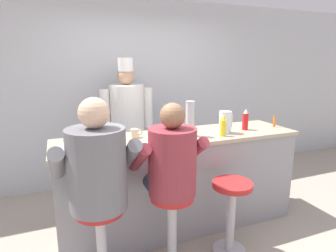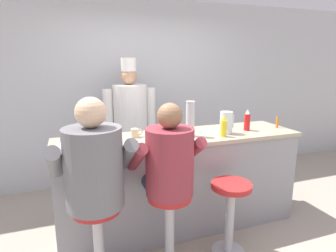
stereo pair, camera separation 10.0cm
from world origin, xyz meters
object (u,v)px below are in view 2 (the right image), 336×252
Objects in this scene: ketchup_bottle_red at (247,121)px; mustard_bottle_yellow at (224,127)px; coffee_mug_tan at (135,133)px; empty_stool_round at (230,207)px; water_pitcher_clear at (226,123)px; coffee_mug_white at (97,137)px; hot_sauce_bottle_orange at (277,122)px; cup_stack_steel at (190,119)px; diner_seated_maroon at (168,167)px; cereal_bowl at (155,139)px; diner_seated_grey at (94,172)px; cook_in_whites_near at (130,120)px; breakfast_plate at (71,145)px.

mustard_bottle_yellow is (-0.39, -0.15, -0.01)m from ketchup_bottle_red.
empty_stool_round is (0.73, -0.70, -0.61)m from coffee_mug_tan.
ketchup_bottle_red is 1.01× the size of water_pitcher_clear.
water_pitcher_clear is at bearing 48.25° from mustard_bottle_yellow.
empty_stool_round is at bearing -29.74° from coffee_mug_white.
cup_stack_steel is (-1.12, -0.01, 0.12)m from hot_sauce_bottle_orange.
ketchup_bottle_red is at bearing 25.12° from diner_seated_maroon.
diner_seated_maroon is 0.76m from empty_stool_round.
coffee_mug_tan reaches higher than empty_stool_round.
cereal_bowl is at bearing 87.27° from diner_seated_maroon.
diner_seated_maroon reaches higher than hot_sauce_bottle_orange.
hot_sauce_bottle_orange is 0.09× the size of diner_seated_grey.
hot_sauce_bottle_orange reaches higher than coffee_mug_tan.
coffee_mug_white is 1.21m from cook_in_whites_near.
coffee_mug_tan is at bearing 11.69° from breakfast_plate.
cup_stack_steel reaches higher than water_pitcher_clear.
cook_in_whites_near reaches higher than mustard_bottle_yellow.
empty_stool_round is at bearing -71.77° from cook_in_whites_near.
diner_seated_grey is (-0.09, -0.60, -0.12)m from coffee_mug_white.
water_pitcher_clear is (0.09, 0.11, 0.02)m from mustard_bottle_yellow.
breakfast_plate is at bearing 179.90° from ketchup_bottle_red.
water_pitcher_clear is at bearing -56.20° from cook_in_whites_near.
cup_stack_steel is at bearing 26.46° from diner_seated_grey.
coffee_mug_tan is 0.82m from diner_seated_grey.
breakfast_plate is 2.14× the size of coffee_mug_tan.
cook_in_whites_near is at bearing 89.17° from cereal_bowl.
breakfast_plate is 1.86× the size of coffee_mug_white.
diner_seated_maroon is at bearing -154.88° from ketchup_bottle_red.
cereal_bowl is (-0.72, 0.08, -0.08)m from mustard_bottle_yellow.
empty_stool_round is at bearing -40.29° from cereal_bowl.
diner_seated_maroon is (0.75, -0.53, -0.12)m from breakfast_plate.
hot_sauce_bottle_orange is 0.07× the size of cook_in_whites_near.
hot_sauce_bottle_orange is at bearing -0.34° from breakfast_plate.
mustard_bottle_yellow is 0.14m from water_pitcher_clear.
ketchup_bottle_red is 0.16× the size of diner_seated_maroon.
coffee_mug_white is 0.09× the size of diner_seated_grey.
breakfast_plate reaches higher than cereal_bowl.
empty_stool_round is at bearing -149.55° from hot_sauce_bottle_orange.
coffee_mug_tan is at bearing 161.88° from mustard_bottle_yellow.
mustard_bottle_yellow is at bearing -159.05° from ketchup_bottle_red.
coffee_mug_white is at bearing 130.25° from diner_seated_maroon.
coffee_mug_white is 0.40× the size of cup_stack_steel.
cereal_bowl is 1.09× the size of coffee_mug_white.
water_pitcher_clear is 0.82m from cereal_bowl.
coffee_mug_tan is at bearing 173.95° from ketchup_bottle_red.
breakfast_plate is 0.38× the size of empty_stool_round.
cook_in_whites_near is at bearing 80.83° from coffee_mug_tan.
cereal_bowl is 0.55m from coffee_mug_white.
water_pitcher_clear is 0.15× the size of diner_seated_grey.
cup_stack_steel is at bearing 50.52° from diner_seated_maroon.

